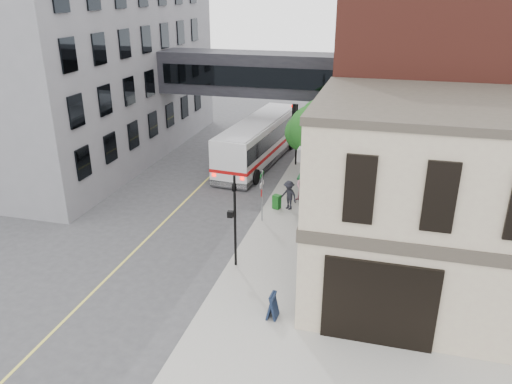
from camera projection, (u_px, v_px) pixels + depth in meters
The scene contains 17 objects.
ground at pixel (214, 289), 21.94m from camera, with size 120.00×120.00×0.00m, color #38383A.
sidewalk_main at pixel (310, 181), 33.94m from camera, with size 4.00×60.00×0.15m, color gray.
corner_building at pixel (439, 205), 19.97m from camera, with size 10.19×8.12×8.45m.
brick_building at pixel (448, 82), 30.29m from camera, with size 13.76×18.00×14.00m.
opposite_building at pixel (69, 63), 37.67m from camera, with size 14.00×24.00×14.00m, color slate.
skyway_bridge at pixel (255, 74), 36.28m from camera, with size 14.00×3.18×3.00m.
traffic_signal_near at pixel (234, 210), 22.51m from camera, with size 0.44×0.22×4.60m.
traffic_signal_far at pixel (295, 122), 35.80m from camera, with size 0.53×0.28×4.50m.
street_sign_pole at pixel (262, 191), 27.37m from camera, with size 0.08×0.75×3.00m.
street_tree at pixel (314, 130), 31.74m from camera, with size 3.80×3.20×5.60m.
lane_marking at pixel (192, 194), 32.07m from camera, with size 0.12×40.00×0.01m, color #D8CC4C.
bus at pixel (259, 139), 37.20m from camera, with size 3.76×12.20×3.23m.
pedestrian_a at pixel (309, 192), 29.72m from camera, with size 0.63×0.41×1.73m, color white.
pedestrian_b at pixel (303, 186), 30.31m from camera, with size 0.92×0.71×1.89m, color pink.
pedestrian_c at pixel (289, 195), 29.21m from camera, with size 1.14×0.65×1.76m, color black.
newspaper_box at pixel (277, 202), 29.45m from camera, with size 0.42×0.37×0.84m, color #135517.
sandwich_board at pixel (273, 306), 19.61m from camera, with size 0.39×0.60×1.08m, color black.
Camera 1 is at (6.65, -17.56, 12.27)m, focal length 35.00 mm.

